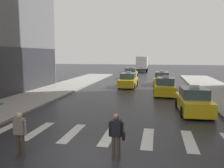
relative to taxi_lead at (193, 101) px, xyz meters
The scene contains 10 objects.
ground_plane 9.58m from the taxi_lead, 118.09° to the right, with size 160.00×160.00×0.00m, color #26262B.
crosswalk_markings 7.09m from the taxi_lead, 129.64° to the right, with size 11.30×2.80×0.01m.
taxi_lead is the anchor object (origin of this frame).
taxi_second 6.76m from the taxi_lead, 103.51° to the left, with size 2.12×4.63×1.80m.
taxi_third 12.50m from the taxi_lead, 116.96° to the left, with size 2.01×4.58×1.80m.
taxi_fourth 13.77m from the taxi_lead, 97.54° to the left, with size 2.04×4.59×1.80m.
taxi_fifth 22.37m from the taxi_lead, 107.03° to the left, with size 2.00×4.57×1.80m.
box_truck 35.61m from the taxi_lead, 99.16° to the left, with size 2.36×7.57×3.35m.
pedestrian_with_handbag 8.55m from the taxi_lead, 115.98° to the right, with size 0.60×0.24×1.65m.
pedestrian_plain_coat 10.96m from the taxi_lead, 131.84° to the right, with size 0.55×0.24×1.65m.
Camera 1 is at (2.17, -7.34, 3.77)m, focal length 37.63 mm.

